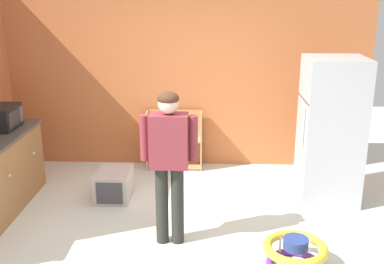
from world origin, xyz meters
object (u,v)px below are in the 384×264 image
Objects in this scene: bookshelf at (171,143)px; baby_walker at (295,254)px; standing_person at (169,155)px; refrigerator at (331,131)px; microwave at (1,117)px; pet_carrier at (114,184)px.

bookshelf is 2.94m from baby_walker.
standing_person reaches higher than bookshelf.
bookshelf is 0.53× the size of standing_person.
bookshelf is at bearing 94.51° from standing_person.
standing_person reaches higher than baby_walker.
refrigerator is 2.18m from standing_person.
pet_carrier is at bearing -0.22° from microwave.
refrigerator is at bearing -26.19° from bookshelf.
bookshelf is 1.54× the size of pet_carrier.
refrigerator is 2.09× the size of bookshelf.
standing_person is at bearing -148.71° from refrigerator.
baby_walker is 3.78m from microwave.
microwave is at bearing 153.99° from standing_person.
microwave is at bearing -178.76° from refrigerator.
pet_carrier is (-0.80, 1.04, -0.79)m from standing_person.
refrigerator is 3.22× the size of pet_carrier.
bookshelf reaches higher than baby_walker.
microwave reaches higher than bookshelf.
bookshelf is 1.41× the size of baby_walker.
bookshelf is at bearing 118.18° from baby_walker.
standing_person reaches higher than microwave.
refrigerator is 4.01m from microwave.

